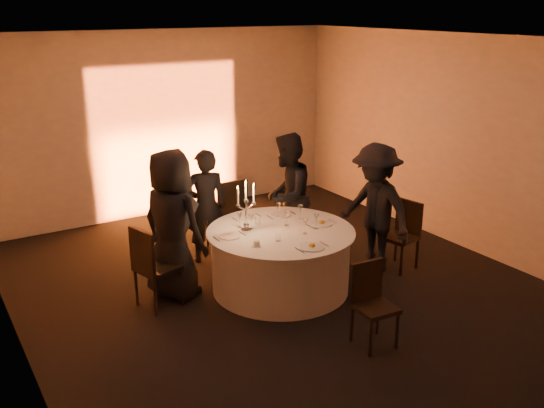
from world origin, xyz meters
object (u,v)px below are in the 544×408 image
chair_back_right (291,208)px  guest_left (172,225)px  chair_back_left (229,211)px  chair_right (403,231)px  guest_back_right (287,196)px  banquet_table (281,260)px  coffee_cup (257,243)px  candelabra (246,213)px  chair_front (371,299)px  guest_back_left (206,207)px  chair_left (151,263)px  guest_right (375,209)px

chair_back_right → guest_left: 2.10m
chair_back_left → guest_left: size_ratio=0.58×
chair_right → guest_back_right: 1.63m
banquet_table → guest_back_right: guest_back_right is taller
chair_back_left → guest_back_right: 0.87m
guest_left → coffee_cup: size_ratio=16.47×
guest_left → candelabra: guest_left is taller
chair_front → chair_back_right: bearing=78.9°
guest_back_right → guest_back_left: bearing=-57.5°
chair_left → banquet_table: bearing=-117.7°
chair_front → guest_back_left: guest_back_left is taller
chair_front → candelabra: size_ratio=1.37×
chair_left → guest_right: bearing=-115.5°
chair_back_right → coffee_cup: (-1.33, -1.31, 0.19)m
candelabra → chair_right: bearing=-13.5°
guest_back_left → coffee_cup: 1.52m
chair_front → coffee_cup: (-0.62, 1.27, 0.31)m
chair_back_right → guest_right: size_ratio=0.62×
coffee_cup → candelabra: 0.53m
chair_back_left → chair_back_right: 0.88m
chair_left → chair_back_left: bearing=-70.2°
chair_left → chair_back_left: chair_back_left is taller
guest_left → guest_back_left: 1.07m
chair_front → guest_right: guest_right is taller
chair_back_left → chair_back_right: size_ratio=0.99×
candelabra → chair_left: bearing=172.8°
chair_left → coffee_cup: (1.03, -0.63, 0.24)m
chair_front → candelabra: 1.88m
banquet_table → guest_back_left: 1.37m
guest_back_left → chair_right: bearing=161.7°
chair_right → candelabra: candelabra is taller
chair_back_right → chair_right: chair_back_right is taller
chair_back_right → guest_left: bearing=-20.9°
guest_left → guest_right: guest_left is taller
chair_left → chair_back_left: size_ratio=0.94×
chair_left → guest_left: bearing=-78.6°
chair_back_left → guest_back_left: guest_back_left is taller
chair_front → candelabra: candelabra is taller
banquet_table → chair_right: 1.77m
guest_left → coffee_cup: bearing=-163.4°
chair_left → guest_left: size_ratio=0.55×
guest_left → coffee_cup: (0.68, -0.79, -0.11)m
guest_right → coffee_cup: size_ratio=15.64×
guest_right → candelabra: 1.73m
chair_back_left → chair_front: bearing=90.2°
chair_left → chair_right: (3.26, -0.65, -0.05)m
chair_left → chair_back_left: (1.56, 1.07, 0.04)m
coffee_cup → chair_back_left: bearing=72.5°
guest_left → banquet_table: bearing=-138.0°
chair_back_left → guest_back_left: bearing=20.7°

